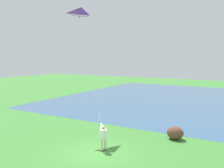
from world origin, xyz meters
TOP-DOWN VIEW (x-y plane):
  - ground_plane at (0.00, 0.00)m, footprint 120.00×120.00m
  - lake_water at (-24.36, 4.00)m, footprint 36.00×44.00m
  - person_kite_flyer at (-0.61, 0.31)m, footprint 0.56×0.61m
  - flying_kite at (-3.62, -3.69)m, footprint 3.68×4.45m
  - lakeside_shrub at (-5.40, 3.91)m, footprint 1.08×1.30m

SIDE VIEW (x-z plane):
  - ground_plane at x=0.00m, z-range 0.00..0.00m
  - lake_water at x=-24.36m, z-range 0.00..0.01m
  - lakeside_shrub at x=-5.40m, z-range 0.00..1.01m
  - person_kite_flyer at x=-0.61m, z-range 0.13..1.96m
  - flying_kite at x=-3.62m, z-range 5.66..14.25m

